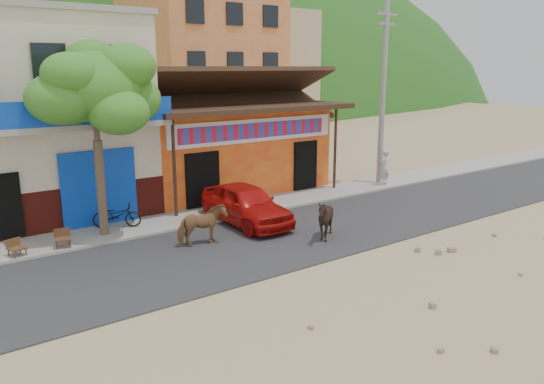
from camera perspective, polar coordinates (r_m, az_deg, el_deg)
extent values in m
plane|color=#9E825B|center=(15.16, 6.88, -7.27)|extent=(120.00, 120.00, 0.00)
cube|color=#28282B|center=(16.96, 1.13, -4.84)|extent=(60.00, 5.00, 0.04)
cube|color=gray|center=(19.73, -5.02, -2.13)|extent=(60.00, 2.00, 0.12)
cube|color=orange|center=(23.74, -5.97, 4.80)|extent=(8.00, 6.00, 3.60)
cube|color=beige|center=(20.84, -24.35, 7.20)|extent=(7.00, 6.00, 7.00)
cube|color=#CC723F|center=(39.11, -7.63, 14.31)|extent=(9.00, 9.00, 12.00)
cube|color=tan|center=(48.94, -1.54, 13.06)|extent=(8.00, 8.00, 10.00)
cylinder|color=gray|center=(24.28, 11.85, 10.29)|extent=(0.24, 0.24, 8.00)
imported|color=#8F6039|center=(16.10, -7.54, -3.57)|extent=(1.52, 0.78, 1.24)
imported|color=black|center=(16.54, 5.74, -2.93)|extent=(1.26, 1.14, 1.31)
imported|color=#B6100D|center=(18.11, -2.83, -1.30)|extent=(1.70, 4.10, 1.39)
imported|color=black|center=(18.21, -16.35, -2.42)|extent=(1.64, 1.22, 0.82)
imported|color=silver|center=(24.20, 11.99, 2.62)|extent=(0.66, 0.53, 1.59)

